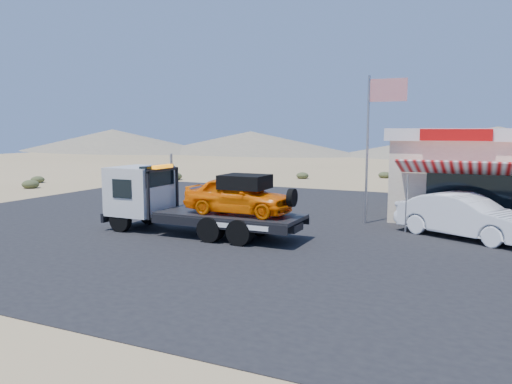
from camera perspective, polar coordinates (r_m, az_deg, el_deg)
ground at (r=18.75m, az=-5.03°, el=-4.80°), size 120.00×120.00×0.00m
asphalt_lot at (r=20.55m, az=4.05°, el=-3.69°), size 32.00×24.00×0.02m
tow_truck at (r=18.50m, az=-6.87°, el=-0.69°), size 7.57×2.25×2.53m
white_sedan at (r=19.32m, az=22.70°, el=-2.54°), size 5.03×3.52×1.57m
flagpole at (r=20.78m, az=13.28°, el=6.67°), size 1.55×0.10×6.00m
desert_scrub at (r=33.43m, az=-17.12°, el=0.70°), size 23.33×34.66×0.63m
distant_hills at (r=73.50m, az=10.22°, el=5.56°), size 126.00×48.00×4.20m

